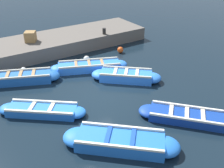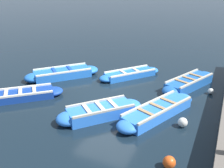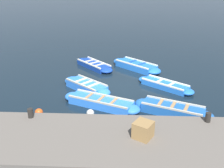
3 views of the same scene
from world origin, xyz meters
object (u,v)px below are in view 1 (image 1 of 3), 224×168
object	(u,v)px
boat_bow_out	(186,116)
buoy_orange_near	(24,70)
boat_far_corner	(126,76)
boat_end_of_row	(42,110)
boat_centre	(120,142)
bollard_mid_north	(104,31)
wooden_crate	(30,37)
buoy_yellow_far	(87,59)
boat_drifting	(89,67)
buoy_white_drifting	(120,50)
boat_mid_row	(21,78)

from	to	relation	value
boat_bow_out	buoy_orange_near	world-z (taller)	boat_bow_out
boat_far_corner	buoy_orange_near	size ratio (longest dim) A/B	11.68
boat_bow_out	boat_far_corner	world-z (taller)	boat_far_corner
boat_end_of_row	buoy_orange_near	size ratio (longest dim) A/B	11.92
boat_end_of_row	buoy_orange_near	bearing A→B (deg)	173.34
boat_centre	bollard_mid_north	world-z (taller)	bollard_mid_north
wooden_crate	buoy_orange_near	bearing A→B (deg)	-29.32
bollard_mid_north	buoy_orange_near	world-z (taller)	bollard_mid_north
wooden_crate	buoy_yellow_far	size ratio (longest dim) A/B	1.69
boat_drifting	boat_bow_out	world-z (taller)	boat_drifting
boat_drifting	bollard_mid_north	world-z (taller)	bollard_mid_north
buoy_orange_near	buoy_yellow_far	distance (m)	3.20
buoy_orange_near	boat_bow_out	bearing A→B (deg)	27.99
boat_drifting	buoy_white_drifting	bearing A→B (deg)	111.85
boat_end_of_row	wooden_crate	world-z (taller)	wooden_crate
boat_drifting	wooden_crate	bearing A→B (deg)	-154.52
boat_end_of_row	buoy_white_drifting	bearing A→B (deg)	119.87
buoy_yellow_far	buoy_white_drifting	world-z (taller)	buoy_white_drifting
boat_end_of_row	buoy_orange_near	world-z (taller)	boat_end_of_row
boat_centre	wooden_crate	size ratio (longest dim) A/B	6.06
buoy_yellow_far	buoy_white_drifting	distance (m)	2.19
buoy_orange_near	buoy_yellow_far	xyz separation A→B (m)	(0.59, 3.15, 0.04)
bollard_mid_north	wooden_crate	bearing A→B (deg)	-105.15
wooden_crate	buoy_orange_near	xyz separation A→B (m)	(1.97, -1.11, -0.89)
boat_far_corner	buoy_yellow_far	bearing A→B (deg)	-168.87
boat_drifting	boat_far_corner	bearing A→B (deg)	26.51
boat_far_corner	wooden_crate	bearing A→B (deg)	-154.16
buoy_yellow_far	boat_mid_row	bearing A→B (deg)	-83.73
boat_bow_out	buoy_orange_near	distance (m)	7.94
boat_centre	boat_mid_row	bearing A→B (deg)	-166.98
wooden_crate	boat_far_corner	bearing A→B (deg)	25.84
boat_drifting	boat_end_of_row	bearing A→B (deg)	-54.58
boat_bow_out	buoy_orange_near	xyz separation A→B (m)	(-7.01, -3.73, -0.03)
bollard_mid_north	wooden_crate	world-z (taller)	wooden_crate
boat_centre	boat_far_corner	size ratio (longest dim) A/B	1.13
bollard_mid_north	boat_drifting	bearing A→B (deg)	-44.10
boat_bow_out	buoy_white_drifting	distance (m)	6.69
boat_mid_row	wooden_crate	xyz separation A→B (m)	(-2.95, 1.48, 0.81)
boat_drifting	boat_far_corner	xyz separation A→B (m)	(1.83, 0.91, 0.01)
boat_mid_row	bollard_mid_north	world-z (taller)	bollard_mid_north
boat_far_corner	buoy_orange_near	world-z (taller)	boat_far_corner
buoy_yellow_far	boat_end_of_row	bearing A→B (deg)	-47.81
boat_mid_row	buoy_orange_near	distance (m)	1.05
bollard_mid_north	wooden_crate	distance (m)	4.18
boat_mid_row	boat_far_corner	xyz separation A→B (m)	(2.40, 4.07, -0.00)
boat_mid_row	buoy_orange_near	size ratio (longest dim) A/B	13.72
buoy_orange_near	boat_end_of_row	bearing A→B (deg)	-6.66
boat_drifting	buoy_white_drifting	world-z (taller)	boat_drifting
boat_drifting	bollard_mid_north	xyz separation A→B (m)	(-2.43, 2.35, 0.73)
boat_mid_row	boat_end_of_row	xyz separation A→B (m)	(2.87, -0.07, -0.06)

